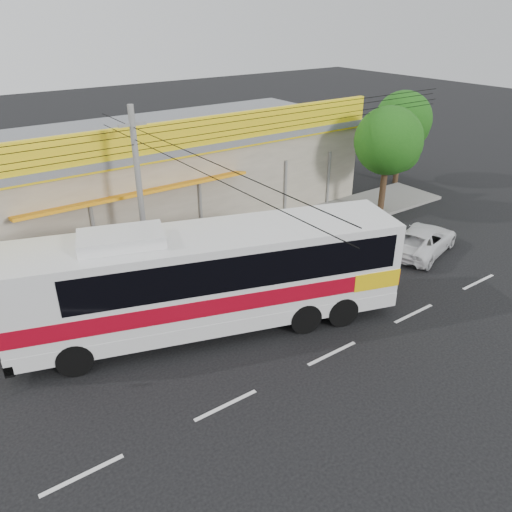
{
  "coord_description": "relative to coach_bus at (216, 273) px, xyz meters",
  "views": [
    {
      "loc": [
        -9.4,
        -11.57,
        9.9
      ],
      "look_at": [
        0.21,
        2.0,
        1.59
      ],
      "focal_mm": 35.0,
      "sensor_mm": 36.0,
      "label": 1
    }
  ],
  "objects": [
    {
      "name": "tree_near",
      "position": [
        12.57,
        3.81,
        1.73
      ],
      "size": [
        3.41,
        3.41,
        5.65
      ],
      "color": "#362415",
      "rests_on": "ground"
    },
    {
      "name": "storefront_building",
      "position": [
        2.16,
        10.61,
        0.21
      ],
      "size": [
        22.6,
        9.2,
        5.7
      ],
      "color": "gray",
      "rests_on": "ground"
    },
    {
      "name": "tree_far",
      "position": [
        17.47,
        6.99,
        1.69
      ],
      "size": [
        3.37,
        3.37,
        5.59
      ],
      "color": "#362415",
      "rests_on": "ground"
    },
    {
      "name": "utility_pole",
      "position": [
        -0.53,
        4.47,
        3.6
      ],
      "size": [
        34.0,
        14.0,
        6.9
      ],
      "color": "slate",
      "rests_on": "ground"
    },
    {
      "name": "white_car",
      "position": [
        10.52,
        -0.31,
        -1.49
      ],
      "size": [
        4.66,
        3.09,
        1.19
      ],
      "primitive_type": "imported",
      "rotation": [
        0.0,
        0.0,
        1.85
      ],
      "color": "silver",
      "rests_on": "ground"
    },
    {
      "name": "coach_bus",
      "position": [
        0.0,
        0.0,
        0.0
      ],
      "size": [
        12.88,
        6.46,
        3.9
      ],
      "rotation": [
        0.0,
        0.0,
        -0.31
      ],
      "color": "silver",
      "rests_on": "ground"
    },
    {
      "name": "lane_markings",
      "position": [
        2.17,
        -3.43,
        -2.09
      ],
      "size": [
        50.0,
        0.12,
        0.01
      ],
      "primitive_type": null,
      "color": "silver",
      "rests_on": "ground"
    },
    {
      "name": "motorbike_dark",
      "position": [
        -3.07,
        4.02,
        -1.34
      ],
      "size": [
        2.04,
        1.32,
        1.19
      ],
      "primitive_type": "imported",
      "rotation": [
        0.0,
        0.0,
        1.15
      ],
      "color": "black",
      "rests_on": "sidewalk"
    },
    {
      "name": "sidewalk",
      "position": [
        2.17,
        5.07,
        -2.01
      ],
      "size": [
        30.0,
        3.2,
        0.15
      ],
      "primitive_type": "cube",
      "color": "gray",
      "rests_on": "ground"
    },
    {
      "name": "ground",
      "position": [
        2.17,
        -0.93,
        -2.09
      ],
      "size": [
        120.0,
        120.0,
        0.0
      ],
      "primitive_type": "plane",
      "color": "black",
      "rests_on": "ground"
    }
  ]
}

